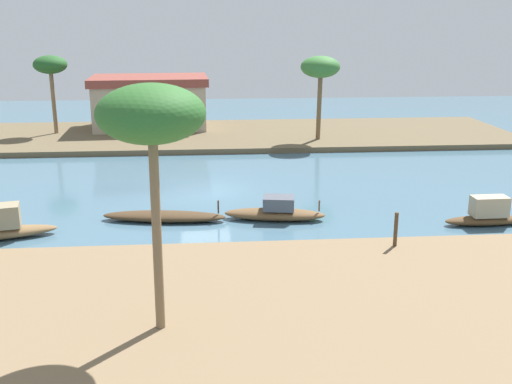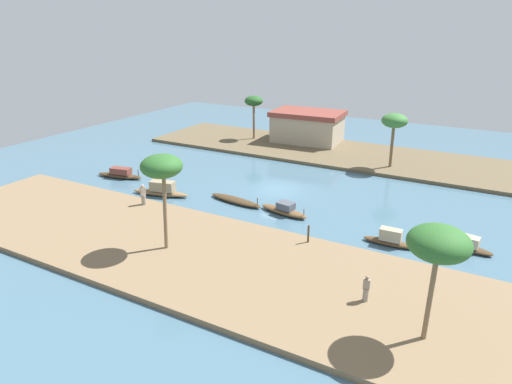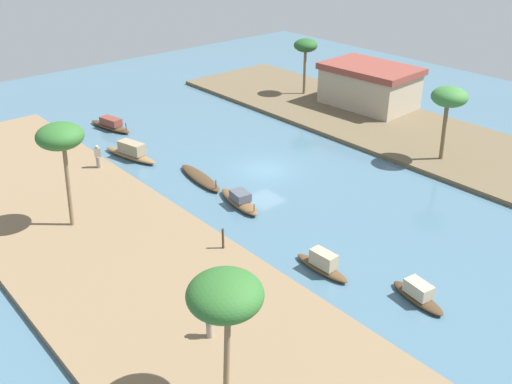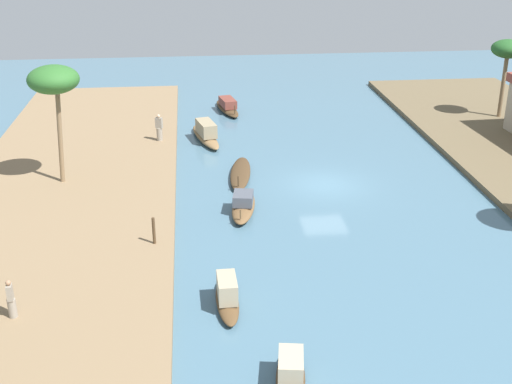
% 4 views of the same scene
% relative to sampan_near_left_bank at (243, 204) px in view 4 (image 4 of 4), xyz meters
% --- Properties ---
extents(river_water, '(72.99, 72.99, 0.00)m').
position_rel_sampan_near_left_bank_xyz_m(river_water, '(-3.03, 4.86, -0.36)').
color(river_water, '#476B7F').
rests_on(river_water, ground).
extents(riverbank_left, '(44.80, 11.53, 0.35)m').
position_rel_sampan_near_left_bank_xyz_m(riverbank_left, '(-3.03, -9.23, -0.18)').
color(riverbank_left, '#846B4C').
rests_on(riverbank_left, ground).
extents(sampan_near_left_bank, '(4.43, 1.80, 1.03)m').
position_rel_sampan_near_left_bank_xyz_m(sampan_near_left_bank, '(0.00, 0.00, 0.00)').
color(sampan_near_left_bank, brown).
rests_on(sampan_near_left_bank, river_water).
extents(sampan_foreground, '(3.58, 0.94, 1.22)m').
position_rel_sampan_near_left_bank_xyz_m(sampan_foreground, '(8.74, -1.38, 0.10)').
color(sampan_foreground, brown).
rests_on(sampan_foreground, river_water).
extents(sampan_midstream, '(5.45, 2.25, 1.36)m').
position_rel_sampan_near_left_bank_xyz_m(sampan_midstream, '(-11.45, -1.53, 0.15)').
color(sampan_midstream, brown).
rests_on(sampan_midstream, river_water).
extents(sampan_upstream_small, '(5.38, 1.81, 0.94)m').
position_rel_sampan_near_left_bank_xyz_m(sampan_upstream_small, '(-4.75, 0.23, -0.16)').
color(sampan_upstream_small, '#47331E').
rests_on(sampan_upstream_small, river_water).
extents(sampan_open_hull, '(5.03, 2.07, 1.04)m').
position_rel_sampan_near_left_bank_xyz_m(sampan_open_hull, '(-18.31, 0.33, 0.03)').
color(sampan_open_hull, '#47331E').
rests_on(sampan_open_hull, river_water).
extents(sampan_downstream_large, '(3.34, 1.45, 1.05)m').
position_rel_sampan_near_left_bank_xyz_m(sampan_downstream_large, '(13.61, 0.37, 0.03)').
color(sampan_downstream_large, '#47331E').
rests_on(sampan_downstream_large, river_water).
extents(person_on_near_bank, '(0.38, 0.34, 1.54)m').
position_rel_sampan_near_left_bank_xyz_m(person_on_near_bank, '(9.27, -9.30, 0.67)').
color(person_on_near_bank, gray).
rests_on(person_on_near_bank, riverbank_left).
extents(person_by_mooring, '(0.48, 0.49, 1.76)m').
position_rel_sampan_near_left_bank_xyz_m(person_by_mooring, '(-10.78, -4.54, 0.76)').
color(person_by_mooring, gray).
rests_on(person_by_mooring, riverbank_left).
extents(mooring_post, '(0.14, 0.14, 1.27)m').
position_rel_sampan_near_left_bank_xyz_m(mooring_post, '(3.86, -4.34, 0.63)').
color(mooring_post, '#4C3823').
rests_on(mooring_post, riverbank_left).
extents(palm_tree_left_near, '(2.69, 2.69, 6.45)m').
position_rel_sampan_near_left_bank_xyz_m(palm_tree_left_near, '(-4.19, -9.53, 5.61)').
color(palm_tree_left_near, '#7F6647').
rests_on(palm_tree_left_near, riverbank_left).
extents(palm_tree_right_short, '(2.35, 2.35, 5.54)m').
position_rel_sampan_near_left_bank_xyz_m(palm_tree_right_short, '(-13.79, 19.78, 4.75)').
color(palm_tree_right_short, '#7F6647').
rests_on(palm_tree_right_short, riverbank_right).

